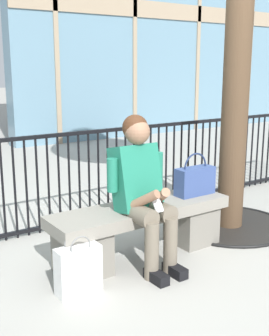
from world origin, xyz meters
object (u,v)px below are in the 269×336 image
Objects in this scene: seated_person_with_phone at (142,187)px; handbag_on_bench at (195,180)px; shopping_bag at (78,269)px; stone_bench at (141,226)px.

seated_person_with_phone reaches higher than handbag_on_bench.
seated_person_with_phone is 0.68m from handbag_on_bench.
handbag_on_bench is at bearing 10.13° from seated_person_with_phone.
seated_person_with_phone reaches higher than shopping_bag.
stone_bench is 0.41m from seated_person_with_phone.
shopping_bag is (-1.31, -0.25, -0.40)m from handbag_on_bench.
seated_person_with_phone is at bearing -169.87° from handbag_on_bench.
stone_bench is 0.66m from handbag_on_bench.
stone_bench reaches higher than shopping_bag.
stone_bench is 3.60× the size of shopping_bag.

